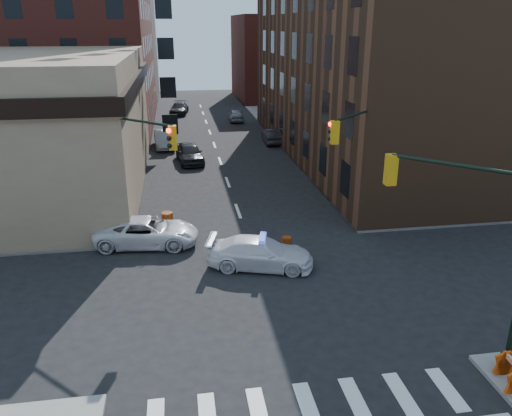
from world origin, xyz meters
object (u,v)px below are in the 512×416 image
object	(u,v)px
parked_car_wfar	(164,139)
parked_car_enear	(272,136)
pickup	(147,232)
parked_car_wnear	(190,153)
barrel_bank	(167,222)
pedestrian_b	(53,229)
police_car	(260,253)
pedestrian_a	(102,225)
barricade_nw_a	(78,226)
barrel_road	(286,245)

from	to	relation	value
parked_car_wfar	parked_car_enear	bearing A→B (deg)	-3.68
pickup	parked_car_enear	xyz separation A→B (m)	(10.74, 22.11, -0.04)
parked_car_wnear	parked_car_enear	size ratio (longest dim) A/B	1.14
pickup	barrel_bank	distance (m)	1.99
parked_car_enear	pedestrian_b	world-z (taller)	pedestrian_b
parked_car_wfar	parked_car_enear	distance (m)	10.13
pickup	barrel_bank	bearing A→B (deg)	-24.35
police_car	parked_car_enear	xyz separation A→B (m)	(5.39, 25.49, -0.03)
barrel_bank	pickup	bearing A→B (deg)	-121.21
pedestrian_a	pedestrian_b	bearing A→B (deg)	-138.09
police_car	parked_car_enear	size ratio (longest dim) A/B	1.18
barrel_bank	barricade_nw_a	xyz separation A→B (m)	(-4.74, 0.11, 0.01)
pickup	parked_car_wnear	world-z (taller)	parked_car_wnear
parked_car_wnear	barrel_bank	size ratio (longest dim) A/B	4.37
parked_car_wfar	pedestrian_a	xyz separation A→B (m)	(-2.83, -21.53, 0.27)
barrel_road	barricade_nw_a	size ratio (longest dim) A/B	0.83
police_car	pickup	xyz separation A→B (m)	(-5.35, 3.38, 0.01)
pedestrian_a	barricade_nw_a	size ratio (longest dim) A/B	1.71
parked_car_enear	pedestrian_a	xyz separation A→B (m)	(-12.96, -21.70, 0.38)
pedestrian_b	parked_car_enear	bearing A→B (deg)	26.07
pickup	parked_car_wfar	bearing A→B (deg)	5.26
pedestrian_a	barrel_bank	bearing A→B (deg)	58.60
barrel_bank	barricade_nw_a	world-z (taller)	barrel_bank
parked_car_enear	barrel_bank	size ratio (longest dim) A/B	3.84
police_car	barricade_nw_a	distance (m)	10.45
pickup	barrel_road	distance (m)	7.20
barrel_road	barrel_bank	bearing A→B (deg)	146.73
pedestrian_b	parked_car_wnear	bearing A→B (deg)	36.40
pickup	barricade_nw_a	size ratio (longest dim) A/B	4.93
barricade_nw_a	police_car	bearing A→B (deg)	-15.76
parked_car_wnear	pedestrian_b	bearing A→B (deg)	-121.49
parked_car_enear	barrel_road	size ratio (longest dim) A/B	4.74
parked_car_enear	barricade_nw_a	world-z (taller)	parked_car_enear
police_car	parked_car_wnear	world-z (taller)	parked_car_wnear
barrel_road	parked_car_wnear	bearing A→B (deg)	102.71
parked_car_wnear	parked_car_wfar	bearing A→B (deg)	103.40
parked_car_wfar	barrel_road	world-z (taller)	parked_car_wfar
parked_car_wnear	barrel_bank	xyz separation A→B (m)	(-1.71, -14.47, -0.27)
parked_car_wnear	barrel_road	bearing A→B (deg)	-84.15
parked_car_wnear	barrel_road	xyz separation A→B (m)	(4.13, -18.31, -0.37)
police_car	pedestrian_b	xyz separation A→B (m)	(-9.93, 3.58, 0.38)
barricade_nw_a	barrel_road	bearing A→B (deg)	-6.41
parked_car_wnear	barricade_nw_a	size ratio (longest dim) A/B	4.47
pickup	parked_car_wnear	size ratio (longest dim) A/B	1.10
parked_car_wnear	parked_car_enear	world-z (taller)	parked_car_wnear
pickup	pedestrian_b	world-z (taller)	pedestrian_b
pedestrian_b	barricade_nw_a	world-z (taller)	pedestrian_b
parked_car_enear	barrel_road	distance (m)	24.55
barricade_nw_a	parked_car_enear	bearing A→B (deg)	68.57
pedestrian_b	pedestrian_a	bearing A→B (deg)	-24.01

